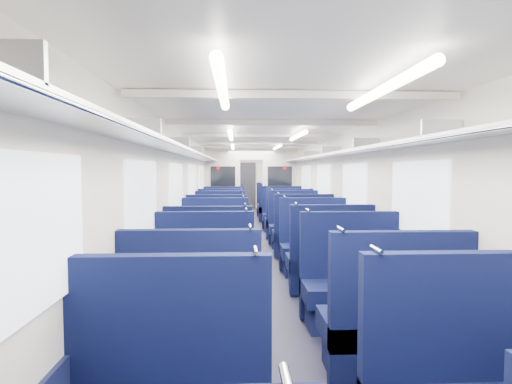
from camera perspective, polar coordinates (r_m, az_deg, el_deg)
floor at (r=9.53m, az=0.13°, el=-7.24°), size 2.80×18.00×0.01m
ceiling at (r=9.39m, az=0.13°, el=7.01°), size 2.80×18.00×0.01m
wall_left at (r=9.43m, az=-8.40°, el=-0.19°), size 0.02×18.00×2.35m
dado_left at (r=9.51m, az=-8.27°, el=-5.16°), size 0.03×17.90×0.70m
wall_right at (r=9.56m, az=8.54°, el=-0.14°), size 0.02×18.00×2.35m
dado_right at (r=9.64m, az=8.42°, el=-5.04°), size 0.03×17.90×0.70m
wall_far at (r=18.38m, az=-1.22°, el=1.45°), size 2.80×0.02×2.35m
luggage_rack_left at (r=9.40m, az=-7.30°, el=4.68°), size 0.36×17.40×0.18m
luggage_rack_right at (r=9.51m, az=7.47°, el=4.66°), size 0.36×17.40×0.18m
windows at (r=8.92m, az=0.27°, el=1.24°), size 2.78×15.60×0.75m
ceiling_fittings at (r=9.13m, az=0.21°, el=6.74°), size 2.70×16.06×0.11m
end_door at (r=18.32m, az=-1.22°, el=0.90°), size 0.75×0.06×2.00m
bulkhead at (r=12.94m, az=-0.63°, el=1.00°), size 2.80×0.10×2.35m
seat_4 at (r=3.74m, az=-8.67°, el=-17.67°), size 1.14×0.63×1.27m
seat_5 at (r=3.79m, az=18.20°, el=-17.49°), size 1.14×0.63×1.27m
seat_6 at (r=4.77m, az=-7.26°, el=-13.03°), size 1.14×0.63×1.27m
seat_7 at (r=4.85m, az=13.15°, el=-12.82°), size 1.14×0.63×1.27m
seat_8 at (r=5.73m, az=-6.44°, el=-10.26°), size 1.14×0.63×1.27m
seat_9 at (r=6.00m, az=9.92°, el=-9.68°), size 1.14×0.63×1.27m
seat_10 at (r=6.98m, az=-5.74°, el=-7.82°), size 1.14×0.63×1.27m
seat_11 at (r=7.01m, az=8.03°, el=-7.79°), size 1.14×0.63×1.27m
seat_12 at (r=8.10m, az=-5.30°, el=-6.29°), size 1.14×0.63×1.27m
seat_13 at (r=8.30m, az=6.32°, el=-6.07°), size 1.14×0.63×1.27m
seat_14 at (r=9.16m, az=-4.99°, el=-5.19°), size 1.14×0.63×1.27m
seat_15 at (r=9.36m, az=5.29°, el=-5.01°), size 1.14×0.63×1.27m
seat_16 at (r=10.43m, az=-4.70°, el=-4.17°), size 1.14×0.63×1.27m
seat_17 at (r=10.40m, az=4.48°, el=-4.18°), size 1.14×0.63×1.27m
seat_18 at (r=11.46m, az=-4.51°, el=-3.51°), size 1.14×0.63×1.27m
seat_19 at (r=11.70m, az=3.68°, el=-3.36°), size 1.14×0.63×1.27m
seat_20 at (r=13.58m, az=-4.22°, el=-2.47°), size 1.14×0.63×1.27m
seat_21 at (r=13.69m, az=2.75°, el=-2.41°), size 1.14×0.63×1.27m
seat_22 at (r=14.73m, az=-4.10°, el=-2.03°), size 1.14×0.63×1.27m
seat_23 at (r=14.82m, az=2.34°, el=-1.99°), size 1.14×0.63×1.27m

